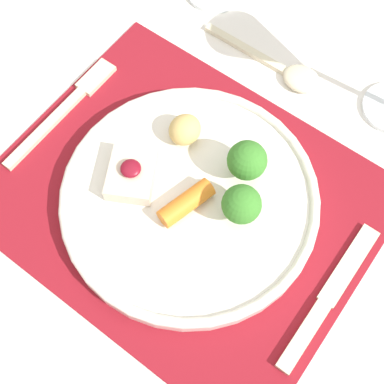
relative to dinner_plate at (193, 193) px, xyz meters
The scene contains 7 objects.
ground_plane 0.79m from the dinner_plate, 138.76° to the right, with size 8.00×8.00×0.00m, color #4C4742.
dining_table 0.11m from the dinner_plate, 138.76° to the right, with size 1.52×0.96×0.77m.
placemat 0.02m from the dinner_plate, 138.76° to the right, with size 0.42×0.34×0.00m, color maroon.
dinner_plate is the anchor object (origin of this frame).
fork 0.20m from the dinner_plate, behind, with size 0.02×0.19×0.01m.
knife 0.18m from the dinner_plate, ahead, with size 0.02×0.19×0.01m.
spoon 0.21m from the dinner_plate, 91.96° to the left, with size 0.17×0.04×0.01m.
Camera 1 is at (0.15, -0.19, 1.34)m, focal length 50.00 mm.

